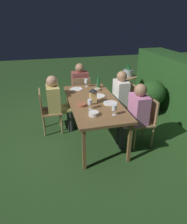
% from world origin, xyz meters
% --- Properties ---
extents(ground_plane, '(16.00, 16.00, 0.00)m').
position_xyz_m(ground_plane, '(0.00, 0.00, 0.00)').
color(ground_plane, '#26471E').
extents(dining_table, '(1.87, 0.86, 0.75)m').
position_xyz_m(dining_table, '(0.00, 0.00, 0.70)').
color(dining_table, brown).
rests_on(dining_table, ground).
extents(chair_side_left_a, '(0.42, 0.40, 0.87)m').
position_xyz_m(chair_side_left_a, '(-0.42, -0.82, 0.49)').
color(chair_side_left_a, '#9E7A51').
rests_on(chair_side_left_a, ground).
extents(person_in_mustard, '(0.38, 0.47, 1.15)m').
position_xyz_m(person_in_mustard, '(-0.42, -0.63, 0.64)').
color(person_in_mustard, tan).
rests_on(person_in_mustard, ground).
extents(chair_side_right_a, '(0.42, 0.40, 0.87)m').
position_xyz_m(chair_side_right_a, '(-0.42, 0.82, 0.49)').
color(chair_side_right_a, '#9E7A51').
rests_on(chair_side_right_a, ground).
extents(person_in_cream, '(0.38, 0.47, 1.15)m').
position_xyz_m(person_in_cream, '(-0.42, 0.63, 0.64)').
color(person_in_cream, white).
rests_on(person_in_cream, ground).
extents(chair_head_near, '(0.40, 0.42, 0.87)m').
position_xyz_m(chair_head_near, '(-1.19, 0.00, 0.49)').
color(chair_head_near, '#9E7A51').
rests_on(chair_head_near, ground).
extents(person_in_rust, '(0.48, 0.38, 1.15)m').
position_xyz_m(person_in_rust, '(-1.38, 0.00, 0.64)').
color(person_in_rust, '#9E4C47').
rests_on(person_in_rust, ground).
extents(chair_side_right_b, '(0.42, 0.40, 0.87)m').
position_xyz_m(chair_side_right_b, '(0.42, 0.82, 0.49)').
color(chair_side_right_b, '#9E7A51').
rests_on(chair_side_right_b, ground).
extents(person_in_pink, '(0.38, 0.47, 1.15)m').
position_xyz_m(person_in_pink, '(0.42, 0.63, 0.64)').
color(person_in_pink, '#C675A3').
rests_on(person_in_pink, ground).
extents(lantern_centerpiece, '(0.15, 0.15, 0.27)m').
position_xyz_m(lantern_centerpiece, '(0.10, -0.03, 0.90)').
color(lantern_centerpiece, black).
rests_on(lantern_centerpiece, dining_table).
extents(green_bottle_on_table, '(0.07, 0.07, 0.29)m').
position_xyz_m(green_bottle_on_table, '(-0.68, 0.28, 0.86)').
color(green_bottle_on_table, '#1E5B2D').
rests_on(green_bottle_on_table, dining_table).
extents(wine_glass_a, '(0.08, 0.08, 0.17)m').
position_xyz_m(wine_glass_a, '(0.33, -0.14, 0.87)').
color(wine_glass_a, silver).
rests_on(wine_glass_a, dining_table).
extents(wine_glass_b, '(0.08, 0.08, 0.17)m').
position_xyz_m(wine_glass_b, '(0.63, 0.17, 0.87)').
color(wine_glass_b, silver).
rests_on(wine_glass_b, dining_table).
extents(wine_glass_c, '(0.08, 0.08, 0.17)m').
position_xyz_m(wine_glass_c, '(-0.81, 0.04, 0.87)').
color(wine_glass_c, silver).
rests_on(wine_glass_c, dining_table).
extents(plate_a, '(0.26, 0.26, 0.01)m').
position_xyz_m(plate_a, '(-0.68, -0.20, 0.76)').
color(plate_a, white).
rests_on(plate_a, dining_table).
extents(plate_b, '(0.24, 0.24, 0.01)m').
position_xyz_m(plate_b, '(-0.19, 0.15, 0.76)').
color(plate_b, white).
rests_on(plate_b, dining_table).
extents(plate_c, '(0.25, 0.25, 0.01)m').
position_xyz_m(plate_c, '(0.19, 0.26, 0.76)').
color(plate_c, silver).
rests_on(plate_c, dining_table).
extents(bowl_olives, '(0.13, 0.13, 0.05)m').
position_xyz_m(bowl_olives, '(-0.51, 0.21, 0.78)').
color(bowl_olives, '#BCAD8E').
rests_on(bowl_olives, dining_table).
extents(bowl_bread, '(0.16, 0.16, 0.06)m').
position_xyz_m(bowl_bread, '(0.57, -0.14, 0.79)').
color(bowl_bread, silver).
rests_on(bowl_bread, dining_table).
extents(bowl_salad, '(0.15, 0.15, 0.04)m').
position_xyz_m(bowl_salad, '(0.17, -0.25, 0.78)').
color(bowl_salad, '#9E5138').
rests_on(bowl_salad, dining_table).
extents(side_table, '(0.51, 0.51, 0.64)m').
position_xyz_m(side_table, '(-1.72, 1.39, 0.43)').
color(side_table, '#9E7A51').
rests_on(side_table, ground).
extents(ice_bucket, '(0.26, 0.26, 0.34)m').
position_xyz_m(ice_bucket, '(-1.72, 1.39, 0.74)').
color(ice_bucket, '#B2B7BF').
rests_on(ice_bucket, side_table).
extents(potted_plant_by_hedge, '(0.58, 0.58, 0.79)m').
position_xyz_m(potted_plant_by_hedge, '(-0.69, 1.59, 0.45)').
color(potted_plant_by_hedge, brown).
rests_on(potted_plant_by_hedge, ground).
extents(potted_plant_corner, '(0.58, 0.58, 0.81)m').
position_xyz_m(potted_plant_corner, '(-0.67, 1.59, 0.48)').
color(potted_plant_corner, brown).
rests_on(potted_plant_corner, ground).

